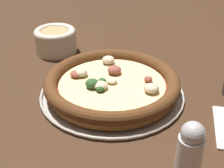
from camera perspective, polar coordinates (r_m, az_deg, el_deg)
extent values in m
plane|color=#3D2616|center=(0.65, 0.00, -1.93)|extent=(3.00, 3.00, 0.00)
cylinder|color=#B7B2A8|center=(0.65, 0.00, -1.74)|extent=(0.29, 0.29, 0.01)
torus|color=#B7B2A8|center=(0.65, 0.00, -1.54)|extent=(0.30, 0.30, 0.01)
cylinder|color=#A86B33|center=(0.64, 0.00, -0.73)|extent=(0.26, 0.26, 0.02)
torus|color=#563319|center=(0.63, 0.00, 0.43)|extent=(0.28, 0.28, 0.03)
cylinder|color=#B7381E|center=(0.64, 0.00, -0.04)|extent=(0.23, 0.23, 0.00)
cylinder|color=beige|center=(0.63, 0.00, 0.13)|extent=(0.22, 0.22, 0.00)
ellipsoid|color=beige|center=(0.60, 7.22, -0.77)|extent=(0.03, 0.03, 0.02)
ellipsoid|color=#2D5628|center=(0.62, -3.67, 0.11)|extent=(0.04, 0.04, 0.02)
ellipsoid|color=#994C3D|center=(0.66, 0.43, 2.61)|extent=(0.04, 0.04, 0.02)
ellipsoid|color=beige|center=(0.71, -0.68, 4.43)|extent=(0.04, 0.04, 0.02)
ellipsoid|color=#2D5628|center=(0.60, -2.18, -0.83)|extent=(0.02, 0.02, 0.01)
ellipsoid|color=#2D5628|center=(0.63, -1.80, 0.63)|extent=(0.02, 0.02, 0.01)
ellipsoid|color=#994C3D|center=(0.64, 6.65, 0.89)|extent=(0.02, 0.02, 0.01)
ellipsoid|color=beige|center=(0.61, -2.09, -0.27)|extent=(0.04, 0.04, 0.01)
ellipsoid|color=#994C3D|center=(0.66, -6.56, 1.86)|extent=(0.04, 0.04, 0.01)
ellipsoid|color=beige|center=(0.66, -5.60, 2.15)|extent=(0.04, 0.04, 0.02)
ellipsoid|color=beige|center=(0.63, 0.10, 0.63)|extent=(0.02, 0.02, 0.01)
cylinder|color=silver|center=(0.84, -10.25, 7.57)|extent=(0.11, 0.11, 0.05)
torus|color=silver|center=(0.83, -10.43, 9.31)|extent=(0.11, 0.11, 0.02)
cylinder|color=tan|center=(0.82, -10.44, 9.44)|extent=(0.07, 0.07, 0.00)
cylinder|color=silver|center=(0.45, 13.70, -13.84)|extent=(0.04, 0.04, 0.09)
sphere|color=#B2B2B7|center=(0.41, 14.58, -8.72)|extent=(0.03, 0.03, 0.03)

